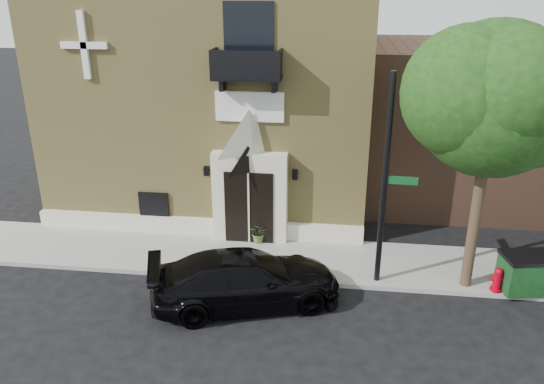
# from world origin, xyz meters

# --- Properties ---
(ground) EXTENTS (120.00, 120.00, 0.00)m
(ground) POSITION_xyz_m (0.00, 0.00, 0.00)
(ground) COLOR black
(ground) RESTS_ON ground
(sidewalk) EXTENTS (42.00, 3.00, 0.15)m
(sidewalk) POSITION_xyz_m (1.00, 1.50, 0.07)
(sidewalk) COLOR gray
(sidewalk) RESTS_ON ground
(church) EXTENTS (12.20, 11.01, 9.30)m
(church) POSITION_xyz_m (-2.99, 7.95, 4.63)
(church) COLOR tan
(church) RESTS_ON ground
(street_tree_left) EXTENTS (4.97, 4.38, 7.77)m
(street_tree_left) POSITION_xyz_m (6.03, 0.35, 5.87)
(street_tree_left) COLOR #38281C
(street_tree_left) RESTS_ON sidewalk
(black_sedan) EXTENTS (5.85, 3.78, 1.58)m
(black_sedan) POSITION_xyz_m (-0.49, -1.15, 0.79)
(black_sedan) COLOR black
(black_sedan) RESTS_ON ground
(street_sign) EXTENTS (1.02, 1.02, 6.38)m
(street_sign) POSITION_xyz_m (3.36, 0.42, 3.36)
(street_sign) COLOR black
(street_sign) RESTS_ON sidewalk
(fire_hydrant) EXTENTS (0.44, 0.35, 0.76)m
(fire_hydrant) POSITION_xyz_m (6.83, 0.20, 0.53)
(fire_hydrant) COLOR #A10112
(fire_hydrant) RESTS_ON sidewalk
(dumpster) EXTENTS (1.91, 1.30, 1.15)m
(dumpster) POSITION_xyz_m (7.81, 0.39, 0.73)
(dumpster) COLOR #0E3513
(dumpster) RESTS_ON sidewalk
(planter) EXTENTS (0.78, 0.72, 0.72)m
(planter) POSITION_xyz_m (-0.65, 2.48, 0.51)
(planter) COLOR #526E37
(planter) RESTS_ON sidewalk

